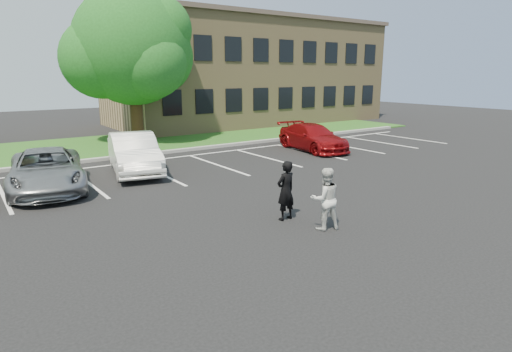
% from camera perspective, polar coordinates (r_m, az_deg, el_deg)
% --- Properties ---
extents(ground_plane, '(90.00, 90.00, 0.00)m').
position_cam_1_polar(ground_plane, '(11.40, 2.92, -7.09)').
color(ground_plane, black).
rests_on(ground_plane, ground).
extents(curb, '(40.00, 0.30, 0.15)m').
position_cam_1_polar(curb, '(21.77, -16.96, 2.53)').
color(curb, gray).
rests_on(curb, ground).
extents(grass_strip, '(44.00, 8.00, 0.08)m').
position_cam_1_polar(grass_strip, '(25.56, -19.83, 3.79)').
color(grass_strip, '#20501C').
rests_on(grass_strip, ground).
extents(stall_lines, '(34.00, 5.36, 0.01)m').
position_cam_1_polar(stall_lines, '(19.50, -10.17, 1.47)').
color(stall_lines, white).
rests_on(stall_lines, ground).
extents(office_building, '(22.40, 10.40, 8.30)m').
position_cam_1_polar(office_building, '(36.70, -1.08, 13.76)').
color(office_building, '#9C8558').
rests_on(office_building, ground).
extents(tree, '(7.80, 7.20, 8.80)m').
position_cam_1_polar(tree, '(26.33, -16.06, 15.94)').
color(tree, black).
rests_on(tree, ground).
extents(man_black_suit, '(0.65, 0.46, 1.68)m').
position_cam_1_polar(man_black_suit, '(11.89, 3.99, -1.96)').
color(man_black_suit, black).
rests_on(man_black_suit, ground).
extents(man_white_shirt, '(0.96, 0.85, 1.65)m').
position_cam_1_polar(man_white_shirt, '(11.28, 9.20, -3.03)').
color(man_white_shirt, silver).
rests_on(man_white_shirt, ground).
extents(car_silver_minivan, '(3.20, 5.48, 1.43)m').
position_cam_1_polar(car_silver_minivan, '(16.63, -26.12, 0.70)').
color(car_silver_minivan, '#94969A').
rests_on(car_silver_minivan, ground).
extents(car_white_sedan, '(2.72, 5.17, 1.62)m').
position_cam_1_polar(car_white_sedan, '(18.34, -15.95, 2.96)').
color(car_white_sedan, white).
rests_on(car_white_sedan, ground).
extents(car_red_compact, '(2.54, 4.97, 1.38)m').
position_cam_1_polar(car_red_compact, '(23.06, 7.56, 5.13)').
color(car_red_compact, maroon).
rests_on(car_red_compact, ground).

